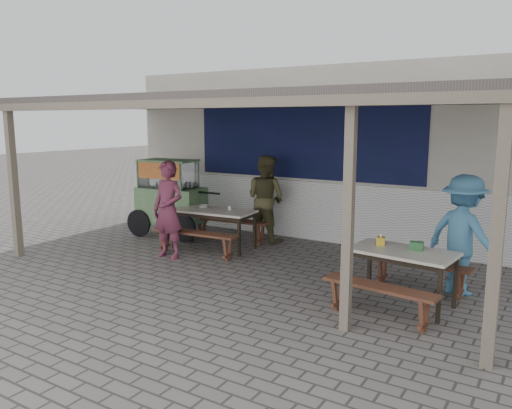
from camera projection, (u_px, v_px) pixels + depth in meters
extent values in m
plane|color=#68635E|center=(226.00, 276.00, 7.87)|extent=(60.00, 60.00, 0.00)
cube|color=beige|center=(324.00, 153.00, 10.59)|extent=(9.00, 1.20, 3.50)
cube|color=white|center=(310.00, 210.00, 10.25)|extent=(9.00, 0.10, 1.20)
cube|color=#0F1149|center=(302.00, 139.00, 10.13)|extent=(5.00, 0.03, 1.60)
cube|color=#4F4844|center=(260.00, 101.00, 8.24)|extent=(9.00, 4.20, 0.12)
cube|color=#7A705C|center=(178.00, 104.00, 6.55)|extent=(9.00, 0.12, 0.12)
cube|color=#7A705C|center=(14.00, 182.00, 8.84)|extent=(0.12, 0.12, 2.70)
cube|color=#7A705C|center=(497.00, 235.00, 4.77)|extent=(0.12, 0.12, 2.70)
cube|color=#7A705C|center=(348.00, 217.00, 5.67)|extent=(0.11, 0.11, 2.70)
cube|color=silver|center=(213.00, 211.00, 9.49)|extent=(1.63, 0.86, 0.04)
cube|color=black|center=(213.00, 214.00, 9.50)|extent=(1.52, 0.76, 0.06)
cube|color=black|center=(173.00, 229.00, 9.61)|extent=(0.05, 0.05, 0.71)
cube|color=black|center=(239.00, 237.00, 8.96)|extent=(0.05, 0.05, 0.71)
cube|color=black|center=(191.00, 224.00, 10.14)|extent=(0.05, 0.05, 0.71)
cube|color=black|center=(254.00, 231.00, 9.50)|extent=(0.05, 0.05, 0.71)
cube|color=brown|center=(195.00, 233.00, 8.98)|extent=(1.69, 0.42, 0.04)
cube|color=brown|center=(164.00, 241.00, 9.32)|extent=(0.07, 0.28, 0.41)
cube|color=brown|center=(228.00, 249.00, 8.71)|extent=(0.07, 0.28, 0.41)
cube|color=brown|center=(230.00, 220.00, 10.11)|extent=(1.69, 0.42, 0.04)
cube|color=brown|center=(202.00, 228.00, 10.45)|extent=(0.07, 0.28, 0.41)
cube|color=brown|center=(260.00, 235.00, 9.84)|extent=(0.07, 0.28, 0.41)
cube|color=silver|center=(402.00, 252.00, 6.55)|extent=(1.41, 0.89, 0.04)
cube|color=black|center=(402.00, 256.00, 6.56)|extent=(1.30, 0.78, 0.06)
cube|color=black|center=(349.00, 276.00, 6.74)|extent=(0.05, 0.05, 0.71)
cube|color=black|center=(439.00, 295.00, 6.00)|extent=(0.05, 0.05, 0.71)
cube|color=black|center=(369.00, 266.00, 7.23)|extent=(0.05, 0.05, 0.71)
cube|color=black|center=(455.00, 282.00, 6.49)|extent=(0.05, 0.05, 0.71)
cube|color=brown|center=(379.00, 287.00, 6.07)|extent=(1.45, 0.44, 0.04)
cube|color=brown|center=(338.00, 295.00, 6.46)|extent=(0.08, 0.28, 0.41)
cube|color=brown|center=(424.00, 316.00, 5.77)|extent=(0.08, 0.28, 0.41)
cube|color=brown|center=(420.00, 262.00, 7.13)|extent=(1.45, 0.44, 0.04)
cube|color=brown|center=(382.00, 270.00, 7.51)|extent=(0.08, 0.28, 0.41)
cube|color=brown|center=(460.00, 285.00, 6.82)|extent=(0.08, 0.28, 0.41)
cube|color=#6D9D69|center=(171.00, 205.00, 10.54)|extent=(1.46, 0.86, 0.72)
cube|color=#6D9D69|center=(172.00, 222.00, 10.61)|extent=(1.40, 0.81, 0.05)
cylinder|color=black|center=(139.00, 223.00, 10.51)|extent=(0.58, 0.11, 0.58)
cylinder|color=black|center=(184.00, 228.00, 10.01)|extent=(0.58, 0.11, 0.58)
cube|color=silver|center=(168.00, 174.00, 10.46)|extent=(1.19, 0.73, 0.57)
cube|color=#6D9D69|center=(168.00, 161.00, 10.41)|extent=(1.24, 0.77, 0.04)
cube|color=red|center=(159.00, 171.00, 10.15)|extent=(1.03, 0.12, 0.33)
cylinder|color=black|center=(204.00, 193.00, 10.13)|extent=(0.72, 0.11, 0.04)
imported|color=brown|center=(168.00, 210.00, 8.82)|extent=(0.63, 0.42, 1.74)
imported|color=#4E4B2C|center=(266.00, 198.00, 10.07)|extent=(0.93, 0.77, 1.75)
imported|color=teal|center=(463.00, 235.00, 6.97)|extent=(1.26, 1.04, 1.70)
cube|color=gold|center=(381.00, 241.00, 6.82)|extent=(0.14, 0.14, 0.11)
cube|color=#306C38|center=(417.00, 246.00, 6.55)|extent=(0.18, 0.13, 0.11)
cylinder|color=silver|center=(230.00, 208.00, 9.49)|extent=(0.07, 0.07, 0.08)
imported|color=white|center=(204.00, 206.00, 9.74)|extent=(0.22, 0.22, 0.05)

